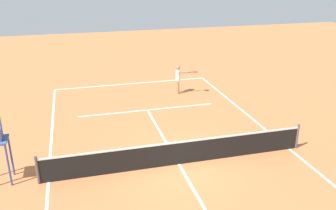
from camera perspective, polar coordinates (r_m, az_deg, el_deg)
ground_plane at (r=14.00m, az=1.70°, el=-9.26°), size 60.00×60.00×0.00m
court_lines at (r=14.00m, az=1.70°, el=-9.25°), size 9.60×20.88×0.01m
tennis_net at (r=13.75m, az=1.73°, el=-7.48°), size 10.20×0.10×1.07m
player_serving at (r=21.14m, az=1.74°, el=4.39°), size 1.24×0.70×1.67m
tennis_ball at (r=19.91m, az=0.04°, el=0.41°), size 0.07×0.07×0.07m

